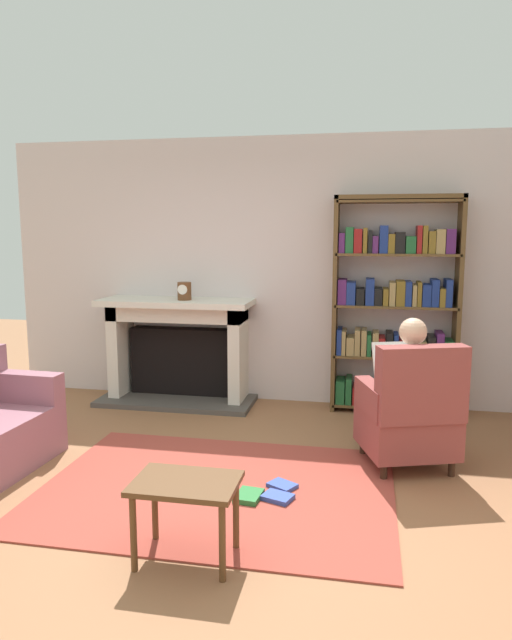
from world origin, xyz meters
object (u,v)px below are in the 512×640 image
object	(u,v)px
armchair_reading	(411,414)
seated_reader	(405,384)
mantel_clock	(184,291)
fireplace	(179,347)
bookshelf	(394,309)
side_table	(186,493)

from	to	relation	value
armchair_reading	seated_reader	bearing A→B (deg)	-90.00
mantel_clock	seated_reader	bearing A→B (deg)	-28.83
mantel_clock	armchair_reading	xyz separation A→B (m)	(2.15, -1.27, -0.74)
mantel_clock	armchair_reading	size ratio (longest dim) A/B	0.18
fireplace	armchair_reading	xyz separation A→B (m)	(2.25, -1.38, -0.15)
mantel_clock	bookshelf	size ratio (longest dim) A/B	0.09
fireplace	bookshelf	world-z (taller)	bookshelf
fireplace	bookshelf	distance (m)	2.21
bookshelf	armchair_reading	size ratio (longest dim) A/B	2.16
fireplace	side_table	size ratio (longest dim) A/B	2.85
mantel_clock	armchair_reading	bearing A→B (deg)	-30.65
fireplace	bookshelf	bearing A→B (deg)	0.85
bookshelf	seated_reader	distance (m)	1.36
side_table	mantel_clock	bearing A→B (deg)	107.88
fireplace	armchair_reading	distance (m)	2.64
bookshelf	side_table	distance (m)	3.19
fireplace	seated_reader	xyz separation A→B (m)	(2.21, -1.26, 0.05)
mantel_clock	seated_reader	world-z (taller)	mantel_clock
fireplace	seated_reader	size ratio (longest dim) A/B	1.40
fireplace	side_table	bearing A→B (deg)	-70.86
armchair_reading	mantel_clock	bearing A→B (deg)	-49.10
seated_reader	fireplace	bearing A→B (deg)	-48.18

